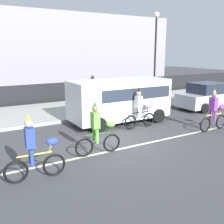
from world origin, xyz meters
TOP-DOWN VIEW (x-y plane):
  - ground_plane at (0.00, 0.00)m, footprint 80.00×80.00m
  - road_centre_line at (0.00, -0.50)m, footprint 36.00×0.14m
  - sidewalk_curb at (0.00, 6.50)m, footprint 60.00×5.00m
  - fence_line at (0.00, 9.40)m, footprint 40.00×0.08m
  - building_backdrop at (0.97, 18.00)m, footprint 28.00×8.00m
  - parade_cyclist_cobalt at (-3.19, -1.29)m, footprint 1.72×0.50m
  - parade_cyclist_lime at (-0.81, -0.53)m, footprint 1.72×0.50m
  - parade_cyclist_zebra at (2.40, 1.39)m, footprint 1.72×0.50m
  - parade_cyclist_purple at (5.05, -0.65)m, footprint 1.72×0.50m
  - parked_van_white at (2.15, 2.70)m, footprint 5.00×2.22m
  - parked_car_silver at (8.67, 2.76)m, footprint 4.10×1.92m
  - street_lamp_post at (6.66, 5.61)m, footprint 0.36×0.36m

SIDE VIEW (x-z plane):
  - ground_plane at x=0.00m, z-range 0.00..0.00m
  - road_centre_line at x=0.00m, z-range 0.00..0.01m
  - sidewalk_curb at x=0.00m, z-range 0.00..0.15m
  - fence_line at x=0.00m, z-range 0.00..1.40m
  - parked_car_silver at x=8.67m, z-range -0.04..1.60m
  - parade_cyclist_cobalt at x=-3.19m, z-range -0.12..1.80m
  - parade_cyclist_lime at x=-0.81m, z-range -0.12..1.80m
  - parade_cyclist_zebra at x=2.40m, z-range -0.12..1.80m
  - parade_cyclist_purple at x=5.05m, z-range -0.12..1.80m
  - parked_van_white at x=2.15m, z-range 0.19..2.37m
  - building_backdrop at x=0.97m, z-range 0.00..6.93m
  - street_lamp_post at x=6.66m, z-range 1.06..6.92m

